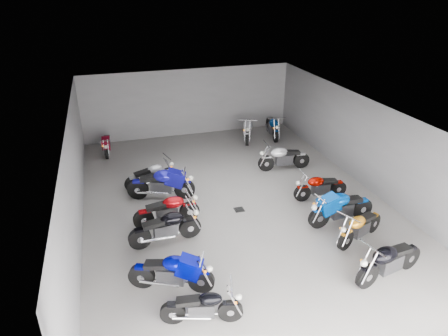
{
  "coord_description": "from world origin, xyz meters",
  "views": [
    {
      "loc": [
        -3.82,
        -11.28,
        7.02
      ],
      "look_at": [
        -0.15,
        0.75,
        1.0
      ],
      "focal_mm": 32.0,
      "sensor_mm": 36.0,
      "label": 1
    }
  ],
  "objects": [
    {
      "name": "ground",
      "position": [
        0.0,
        0.0,
        0.0
      ],
      "size": [
        14.0,
        14.0,
        0.0
      ],
      "primitive_type": "plane",
      "color": "gray",
      "rests_on": "ground"
    },
    {
      "name": "wall_back",
      "position": [
        0.0,
        7.0,
        1.6
      ],
      "size": [
        10.0,
        0.1,
        3.2
      ],
      "primitive_type": "cube",
      "color": "slate",
      "rests_on": "ground"
    },
    {
      "name": "wall_left",
      "position": [
        -5.0,
        0.0,
        1.6
      ],
      "size": [
        0.1,
        14.0,
        3.2
      ],
      "primitive_type": "cube",
      "color": "slate",
      "rests_on": "ground"
    },
    {
      "name": "wall_right",
      "position": [
        5.0,
        0.0,
        1.6
      ],
      "size": [
        0.1,
        14.0,
        3.2
      ],
      "primitive_type": "cube",
      "color": "slate",
      "rests_on": "ground"
    },
    {
      "name": "ceiling",
      "position": [
        0.0,
        0.0,
        3.22
      ],
      "size": [
        10.0,
        14.0,
        0.04
      ],
      "primitive_type": "cube",
      "color": "black",
      "rests_on": "wall_back"
    },
    {
      "name": "drain_grate",
      "position": [
        0.0,
        -0.5,
        0.01
      ],
      "size": [
        0.32,
        0.32,
        0.01
      ],
      "primitive_type": "cube",
      "color": "black",
      "rests_on": "ground"
    },
    {
      "name": "motorcycle_left_a",
      "position": [
        -2.34,
        -4.8,
        0.45
      ],
      "size": [
        1.83,
        0.6,
        0.82
      ],
      "rotation": [
        0.0,
        0.0,
        -1.83
      ],
      "color": "black",
      "rests_on": "ground"
    },
    {
      "name": "motorcycle_left_b",
      "position": [
        -2.79,
        -3.57,
        0.52
      ],
      "size": [
        2.04,
        0.99,
        0.95
      ],
      "rotation": [
        0.0,
        0.0,
        -1.98
      ],
      "color": "black",
      "rests_on": "ground"
    },
    {
      "name": "motorcycle_left_c",
      "position": [
        -2.61,
        -1.59,
        0.52
      ],
      "size": [
        2.15,
        0.47,
        0.94
      ],
      "rotation": [
        0.0,
        0.0,
        -1.49
      ],
      "color": "black",
      "rests_on": "ground"
    },
    {
      "name": "motorcycle_left_d",
      "position": [
        -2.41,
        -0.64,
        0.5
      ],
      "size": [
        2.1,
        0.43,
        0.92
      ],
      "rotation": [
        0.0,
        0.0,
        -1.52
      ],
      "color": "black",
      "rests_on": "ground"
    },
    {
      "name": "motorcycle_left_e",
      "position": [
        -2.32,
        1.02,
        0.56
      ],
      "size": [
        2.3,
        0.8,
        1.03
      ],
      "rotation": [
        0.0,
        0.0,
        -1.85
      ],
      "color": "black",
      "rests_on": "ground"
    },
    {
      "name": "motorcycle_left_f",
      "position": [
        -2.56,
        1.99,
        0.47
      ],
      "size": [
        1.93,
        0.62,
        0.86
      ],
      "rotation": [
        0.0,
        0.0,
        -1.32
      ],
      "color": "black",
      "rests_on": "ground"
    },
    {
      "name": "motorcycle_right_a",
      "position": [
        2.56,
        -4.76,
        0.53
      ],
      "size": [
        2.19,
        0.63,
        0.97
      ],
      "rotation": [
        0.0,
        0.0,
        1.78
      ],
      "color": "black",
      "rests_on": "ground"
    },
    {
      "name": "motorcycle_right_b",
      "position": [
        2.79,
        -3.15,
        0.48
      ],
      "size": [
        1.9,
        0.89,
        0.88
      ],
      "rotation": [
        0.0,
        0.0,
        1.96
      ],
      "color": "black",
      "rests_on": "ground"
    },
    {
      "name": "motorcycle_right_c",
      "position": [
        2.77,
        -2.15,
        0.55
      ],
      "size": [
        2.29,
        0.48,
        1.01
      ],
      "rotation": [
        0.0,
        0.0,
        1.63
      ],
      "color": "black",
      "rests_on": "ground"
    },
    {
      "name": "motorcycle_right_d",
      "position": [
        2.92,
        -0.6,
        0.47
      ],
      "size": [
        1.96,
        0.41,
        0.86
      ],
      "rotation": [
        0.0,
        0.0,
        1.52
      ],
      "color": "black",
      "rests_on": "ground"
    },
    {
      "name": "motorcycle_right_f",
      "position": [
        2.7,
        1.94,
        0.51
      ],
      "size": [
        2.14,
        0.47,
        0.94
      ],
      "rotation": [
        0.0,
        0.0,
        1.48
      ],
      "color": "black",
      "rests_on": "ground"
    },
    {
      "name": "motorcycle_back_a",
      "position": [
        -4.0,
        5.7,
        0.44
      ],
      "size": [
        0.4,
        1.85,
        0.81
      ],
      "rotation": [
        0.0,
        0.0,
        3.07
      ],
      "color": "black",
      "rests_on": "ground"
    },
    {
      "name": "motorcycle_back_e",
      "position": [
        2.48,
        5.47,
        0.54
      ],
      "size": [
        0.96,
        2.14,
        0.99
      ],
      "rotation": [
        0.0,
        0.0,
        2.77
      ],
      "color": "black",
      "rests_on": "ground"
    },
    {
      "name": "motorcycle_back_f",
      "position": [
        3.74,
        5.46,
        0.52
      ],
      "size": [
        0.58,
        2.16,
        0.95
      ],
      "rotation": [
        0.0,
        0.0,
        2.96
      ],
      "color": "black",
      "rests_on": "ground"
    }
  ]
}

